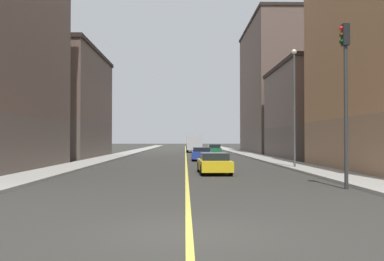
{
  "coord_description": "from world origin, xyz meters",
  "views": [
    {
      "loc": [
        -0.09,
        -9.82,
        2.06
      ],
      "look_at": [
        0.65,
        37.69,
        3.01
      ],
      "focal_mm": 41.42,
      "sensor_mm": 36.0,
      "label": 1
    }
  ],
  "objects_px": {
    "building_right_midblock": "(59,104)",
    "car_blue": "(201,154)",
    "building_left_far": "(278,88)",
    "car_green": "(215,149)",
    "building_left_mid": "(319,112)",
    "traffic_light_left_near": "(345,84)",
    "box_truck": "(194,142)",
    "street_lamp_left_near": "(294,97)",
    "car_yellow": "(214,163)"
  },
  "relations": [
    {
      "from": "building_right_midblock",
      "to": "car_blue",
      "type": "bearing_deg",
      "value": -22.66
    },
    {
      "from": "building_left_far",
      "to": "car_green",
      "type": "bearing_deg",
      "value": -149.7
    },
    {
      "from": "building_left_far",
      "to": "car_green",
      "type": "distance_m",
      "value": 14.83
    },
    {
      "from": "building_left_mid",
      "to": "building_right_midblock",
      "type": "xyz_separation_m",
      "value": [
        -28.14,
        2.62,
        0.98
      ]
    },
    {
      "from": "traffic_light_left_near",
      "to": "car_green",
      "type": "distance_m",
      "value": 43.44
    },
    {
      "from": "box_truck",
      "to": "building_left_far",
      "type": "bearing_deg",
      "value": -12.02
    },
    {
      "from": "traffic_light_left_near",
      "to": "street_lamp_left_near",
      "type": "distance_m",
      "value": 12.73
    },
    {
      "from": "building_left_far",
      "to": "car_blue",
      "type": "distance_m",
      "value": 29.1
    },
    {
      "from": "building_left_far",
      "to": "car_green",
      "type": "xyz_separation_m",
      "value": [
        -10.05,
        -5.87,
        -9.19
      ]
    },
    {
      "from": "car_green",
      "to": "car_blue",
      "type": "relative_size",
      "value": 0.95
    },
    {
      "from": "car_green",
      "to": "building_left_far",
      "type": "bearing_deg",
      "value": 30.3
    },
    {
      "from": "building_left_far",
      "to": "traffic_light_left_near",
      "type": "relative_size",
      "value": 3.25
    },
    {
      "from": "traffic_light_left_near",
      "to": "car_blue",
      "type": "bearing_deg",
      "value": 101.72
    },
    {
      "from": "street_lamp_left_near",
      "to": "car_green",
      "type": "distance_m",
      "value": 31.06
    },
    {
      "from": "car_green",
      "to": "car_yellow",
      "type": "height_order",
      "value": "car_green"
    },
    {
      "from": "car_yellow",
      "to": "car_blue",
      "type": "bearing_deg",
      "value": 90.59
    },
    {
      "from": "box_truck",
      "to": "building_left_mid",
      "type": "bearing_deg",
      "value": -61.48
    },
    {
      "from": "traffic_light_left_near",
      "to": "car_yellow",
      "type": "relative_size",
      "value": 1.5
    },
    {
      "from": "building_right_midblock",
      "to": "car_yellow",
      "type": "xyz_separation_m",
      "value": [
        15.72,
        -22.71,
        -5.3
      ]
    },
    {
      "from": "building_right_midblock",
      "to": "car_blue",
      "type": "relative_size",
      "value": 4.15
    },
    {
      "from": "traffic_light_left_near",
      "to": "street_lamp_left_near",
      "type": "bearing_deg",
      "value": 85.42
    },
    {
      "from": "car_blue",
      "to": "box_truck",
      "type": "xyz_separation_m",
      "value": [
        -0.14,
        27.28,
        0.94
      ]
    },
    {
      "from": "building_left_far",
      "to": "traffic_light_left_near",
      "type": "bearing_deg",
      "value": -98.68
    },
    {
      "from": "car_green",
      "to": "box_truck",
      "type": "xyz_separation_m",
      "value": [
        -2.67,
        8.58,
        0.92
      ]
    },
    {
      "from": "building_right_midblock",
      "to": "box_truck",
      "type": "distance_m",
      "value": 26.24
    },
    {
      "from": "building_left_mid",
      "to": "car_green",
      "type": "xyz_separation_m",
      "value": [
        -10.05,
        14.82,
        -4.28
      ]
    },
    {
      "from": "building_right_midblock",
      "to": "car_yellow",
      "type": "bearing_deg",
      "value": -55.3
    },
    {
      "from": "building_right_midblock",
      "to": "car_yellow",
      "type": "distance_m",
      "value": 28.12
    },
    {
      "from": "building_left_mid",
      "to": "building_right_midblock",
      "type": "bearing_deg",
      "value": 174.69
    },
    {
      "from": "building_left_mid",
      "to": "building_left_far",
      "type": "height_order",
      "value": "building_left_far"
    },
    {
      "from": "car_yellow",
      "to": "box_truck",
      "type": "bearing_deg",
      "value": 90.4
    },
    {
      "from": "street_lamp_left_near",
      "to": "traffic_light_left_near",
      "type": "bearing_deg",
      "value": -94.58
    },
    {
      "from": "building_left_mid",
      "to": "building_left_far",
      "type": "relative_size",
      "value": 0.7
    },
    {
      "from": "car_green",
      "to": "building_right_midblock",
      "type": "bearing_deg",
      "value": -145.99
    },
    {
      "from": "building_left_mid",
      "to": "building_right_midblock",
      "type": "height_order",
      "value": "building_right_midblock"
    },
    {
      "from": "car_blue",
      "to": "street_lamp_left_near",
      "type": "bearing_deg",
      "value": -62.74
    },
    {
      "from": "street_lamp_left_near",
      "to": "car_yellow",
      "type": "bearing_deg",
      "value": -143.6
    },
    {
      "from": "building_left_far",
      "to": "street_lamp_left_near",
      "type": "xyz_separation_m",
      "value": [
        -6.48,
        -36.41,
        -4.79
      ]
    },
    {
      "from": "building_right_midblock",
      "to": "building_left_far",
      "type": "bearing_deg",
      "value": 32.72
    },
    {
      "from": "building_right_midblock",
      "to": "street_lamp_left_near",
      "type": "relative_size",
      "value": 2.16
    },
    {
      "from": "building_right_midblock",
      "to": "traffic_light_left_near",
      "type": "distance_m",
      "value": 37.27
    },
    {
      "from": "box_truck",
      "to": "traffic_light_left_near",
      "type": "bearing_deg",
      "value": -84.24
    },
    {
      "from": "building_left_mid",
      "to": "car_yellow",
      "type": "xyz_separation_m",
      "value": [
        -12.41,
        -20.09,
        -4.33
      ]
    },
    {
      "from": "building_left_far",
      "to": "box_truck",
      "type": "height_order",
      "value": "building_left_far"
    },
    {
      "from": "building_right_midblock",
      "to": "traffic_light_left_near",
      "type": "bearing_deg",
      "value": -56.34
    },
    {
      "from": "street_lamp_left_near",
      "to": "box_truck",
      "type": "xyz_separation_m",
      "value": [
        -6.23,
        39.11,
        -3.48
      ]
    },
    {
      "from": "building_left_far",
      "to": "box_truck",
      "type": "relative_size",
      "value": 3.1
    },
    {
      "from": "building_left_far",
      "to": "building_left_mid",
      "type": "bearing_deg",
      "value": -90.0
    },
    {
      "from": "building_left_mid",
      "to": "box_truck",
      "type": "bearing_deg",
      "value": 118.52
    },
    {
      "from": "building_right_midblock",
      "to": "car_blue",
      "type": "xyz_separation_m",
      "value": [
        15.56,
        -6.5,
        -5.28
      ]
    }
  ]
}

